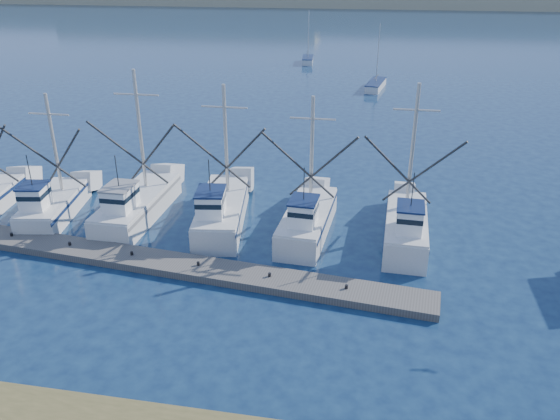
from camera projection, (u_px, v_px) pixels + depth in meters
The scene contains 5 objects.
ground at pixel (280, 358), 23.01m from camera, with size 500.00×500.00×0.00m, color #0D1F3D.
floating_dock at pixel (148, 261), 30.01m from camera, with size 31.06×2.07×0.41m, color #57544E.
trawler_fleet at pixel (190, 211), 34.09m from camera, with size 30.43×8.95×9.23m.
sailboat_near at pixel (376, 85), 70.64m from camera, with size 2.66×6.83×8.10m.
sailboat_far at pixel (308, 60), 88.28m from camera, with size 2.15×5.54×8.10m.
Camera 1 is at (3.20, -18.02, 15.28)m, focal length 35.00 mm.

